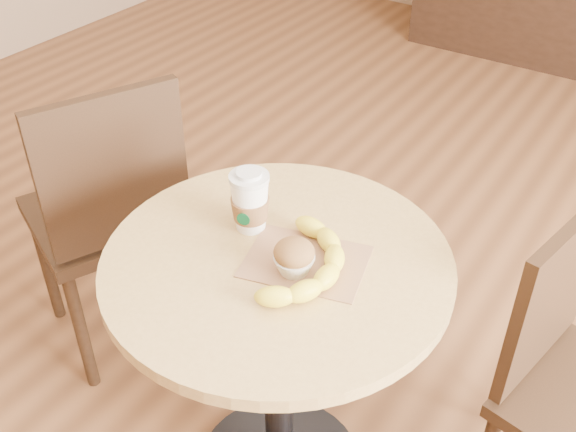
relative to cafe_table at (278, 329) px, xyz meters
The scene contains 6 objects.
cafe_table is the anchor object (origin of this frame).
chair_left 0.68m from the cafe_table, 168.56° to the left, with size 0.54×0.54×0.92m.
kraft_bag 0.22m from the cafe_table, 18.97° to the left, with size 0.24×0.18×0.00m, color #966948.
coffee_cup 0.30m from the cafe_table, 153.17° to the left, with size 0.08×0.09×0.14m.
muffin 0.26m from the cafe_table, 19.87° to the right, with size 0.08×0.08×0.07m.
banana 0.24m from the cafe_table, ahead, with size 0.19×0.29×0.04m, color yellow, non-canonical shape.
Camera 1 is at (0.52, -0.92, 1.63)m, focal length 42.00 mm.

